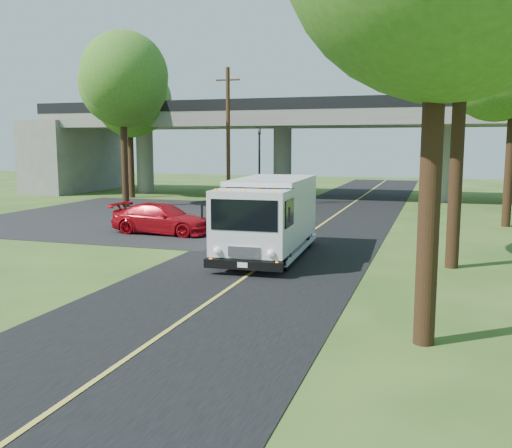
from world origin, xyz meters
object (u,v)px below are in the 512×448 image
at_px(step_van, 269,215).
at_px(red_sedan, 162,219).
at_px(traffic_signal, 259,158).
at_px(tree_left_lot, 124,84).
at_px(tree_left_far, 131,99).
at_px(pedestrian, 222,210).
at_px(utility_pole, 228,137).

xyz_separation_m(step_van, red_sedan, (-6.28, 3.76, -0.87)).
xyz_separation_m(traffic_signal, red_sedan, (-0.53, -13.39, -2.49)).
bearing_deg(tree_left_lot, red_sedan, -51.77).
relative_size(tree_left_far, red_sedan, 2.03).
bearing_deg(pedestrian, utility_pole, -54.83).
bearing_deg(traffic_signal, tree_left_lot, -151.89).
distance_m(tree_left_lot, step_van, 19.80).
xyz_separation_m(traffic_signal, step_van, (5.75, -17.15, -1.63)).
bearing_deg(tree_left_lot, step_van, -43.79).
bearing_deg(red_sedan, traffic_signal, 0.23).
distance_m(traffic_signal, red_sedan, 13.63).
height_order(tree_left_far, pedestrian, tree_left_far).
relative_size(tree_left_lot, tree_left_far, 1.06).
bearing_deg(utility_pole, tree_left_far, 157.57).
distance_m(red_sedan, pedestrian, 3.92).
bearing_deg(step_van, utility_pole, 112.81).
xyz_separation_m(tree_left_lot, step_van, (13.54, -12.98, -6.33)).
distance_m(utility_pole, red_sedan, 12.07).
bearing_deg(utility_pole, red_sedan, -85.14).
bearing_deg(step_van, pedestrian, 119.86).
bearing_deg(tree_left_far, red_sedan, -56.01).
bearing_deg(tree_left_far, traffic_signal, -9.65).
relative_size(utility_pole, step_van, 1.28).
height_order(tree_left_lot, tree_left_far, tree_left_lot).
height_order(traffic_signal, tree_left_far, tree_left_far).
relative_size(utility_pole, tree_left_far, 0.91).
bearing_deg(tree_left_lot, traffic_signal, 28.11).
bearing_deg(traffic_signal, utility_pole, -126.87).
relative_size(traffic_signal, tree_left_lot, 0.50).
relative_size(tree_left_lot, step_van, 1.50).
relative_size(tree_left_far, step_van, 1.41).
height_order(tree_left_far, step_van, tree_left_far).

